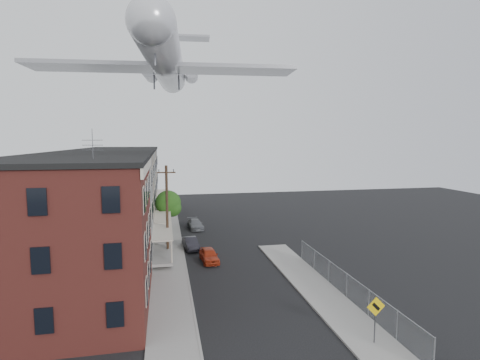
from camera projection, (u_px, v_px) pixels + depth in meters
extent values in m
plane|color=black|center=(273.00, 346.00, 20.91)|extent=(120.00, 120.00, 0.00)
cube|color=gray|center=(168.00, 239.00, 43.20)|extent=(3.00, 62.00, 0.12)
cube|color=gray|center=(321.00, 294.00, 27.84)|extent=(3.00, 26.00, 0.12)
cube|color=gray|center=(181.00, 238.00, 43.49)|extent=(0.15, 62.00, 0.14)
cube|color=gray|center=(303.00, 295.00, 27.55)|extent=(0.15, 26.00, 0.14)
cube|color=#3C1513|center=(70.00, 238.00, 24.83)|extent=(10.00, 12.00, 10.00)
cube|color=black|center=(66.00, 160.00, 24.28)|extent=(10.30, 12.30, 0.30)
cube|color=beige|center=(147.00, 166.00, 25.33)|extent=(0.16, 12.20, 0.60)
cylinder|color=#515156|center=(93.00, 145.00, 22.62)|extent=(0.04, 0.04, 2.00)
cube|color=#61615F|center=(96.00, 211.00, 34.09)|extent=(10.00, 7.00, 10.00)
cube|color=black|center=(93.00, 155.00, 33.54)|extent=(10.25, 7.00, 0.30)
cube|color=gray|center=(163.00, 255.00, 35.73)|extent=(1.80, 6.40, 0.25)
cube|color=beige|center=(162.00, 232.00, 35.49)|extent=(1.90, 6.50, 0.15)
cube|color=slate|center=(107.00, 199.00, 40.91)|extent=(10.00, 7.00, 10.00)
cube|color=black|center=(105.00, 152.00, 40.36)|extent=(10.25, 7.00, 0.30)
cube|color=gray|center=(163.00, 236.00, 42.55)|extent=(1.80, 6.40, 0.25)
cube|color=beige|center=(162.00, 217.00, 42.31)|extent=(1.90, 6.50, 0.15)
cube|color=#61615F|center=(115.00, 191.00, 47.73)|extent=(10.00, 7.00, 10.00)
cube|color=black|center=(114.00, 150.00, 47.18)|extent=(10.25, 7.00, 0.30)
cube|color=gray|center=(163.00, 223.00, 49.37)|extent=(1.80, 6.40, 0.25)
cube|color=beige|center=(163.00, 207.00, 49.13)|extent=(1.90, 6.50, 0.15)
cube|color=slate|center=(121.00, 184.00, 54.55)|extent=(10.00, 7.00, 10.00)
cube|color=black|center=(120.00, 149.00, 54.00)|extent=(10.25, 7.00, 0.30)
cube|color=gray|center=(163.00, 213.00, 56.19)|extent=(1.80, 6.40, 0.25)
cube|color=beige|center=(163.00, 198.00, 55.95)|extent=(1.90, 6.50, 0.15)
cube|color=#61615F|center=(126.00, 180.00, 61.37)|extent=(10.00, 7.00, 10.00)
cube|color=black|center=(125.00, 148.00, 60.82)|extent=(10.25, 7.00, 0.30)
cube|color=gray|center=(163.00, 205.00, 63.01)|extent=(1.80, 6.40, 0.25)
cube|color=beige|center=(163.00, 192.00, 62.78)|extent=(1.90, 6.50, 0.15)
cylinder|color=gray|center=(434.00, 356.00, 18.30)|extent=(0.06, 0.06, 1.90)
cylinder|color=gray|center=(397.00, 326.00, 21.22)|extent=(0.06, 0.06, 1.90)
cylinder|color=gray|center=(369.00, 303.00, 24.14)|extent=(0.06, 0.06, 1.90)
cylinder|color=gray|center=(347.00, 286.00, 27.07)|extent=(0.06, 0.06, 1.90)
cylinder|color=gray|center=(329.00, 272.00, 29.99)|extent=(0.06, 0.06, 1.90)
cylinder|color=gray|center=(314.00, 260.00, 32.91)|extent=(0.06, 0.06, 1.90)
cylinder|color=gray|center=(302.00, 250.00, 35.84)|extent=(0.06, 0.06, 1.90)
cube|color=gray|center=(347.00, 274.00, 26.97)|extent=(0.04, 18.00, 0.04)
cube|color=gray|center=(347.00, 286.00, 27.07)|extent=(0.02, 18.00, 1.80)
cylinder|color=#515156|center=(375.00, 322.00, 20.91)|extent=(0.07, 0.07, 2.60)
cube|color=yellow|center=(376.00, 307.00, 20.77)|extent=(1.10, 0.03, 1.10)
cube|color=black|center=(376.00, 307.00, 20.75)|extent=(0.52, 0.02, 0.52)
cylinder|color=black|center=(167.00, 211.00, 36.87)|extent=(0.26, 0.26, 9.00)
cube|color=black|center=(166.00, 173.00, 36.46)|extent=(1.80, 0.12, 0.12)
cylinder|color=black|center=(159.00, 171.00, 36.30)|extent=(0.08, 0.08, 0.25)
cylinder|color=black|center=(174.00, 170.00, 36.58)|extent=(0.08, 0.08, 0.25)
cylinder|color=black|center=(169.00, 222.00, 47.00)|extent=(0.24, 0.24, 2.40)
sphere|color=#174512|center=(168.00, 203.00, 46.75)|extent=(3.20, 3.20, 3.20)
sphere|color=#174512|center=(172.00, 208.00, 46.61)|extent=(2.24, 2.24, 2.24)
imported|color=#B13216|center=(209.00, 255.00, 35.30)|extent=(1.78, 3.85, 1.28)
imported|color=black|center=(191.00, 243.00, 39.41)|extent=(1.77, 3.83, 1.22)
imported|color=slate|center=(195.00, 224.00, 48.38)|extent=(2.19, 4.35, 1.21)
cylinder|color=silver|center=(165.00, 60.00, 38.77)|extent=(5.52, 26.29, 3.48)
sphere|color=silver|center=(151.00, 21.00, 25.89)|extent=(3.48, 3.48, 3.48)
cone|color=silver|center=(173.00, 80.00, 51.65)|extent=(3.73, 3.53, 3.48)
cube|color=#939399|center=(164.00, 68.00, 37.28)|extent=(26.37, 6.61, 0.38)
cylinder|color=#939399|center=(150.00, 73.00, 47.56)|extent=(2.08, 4.47, 1.74)
cylinder|color=#939399|center=(191.00, 74.00, 48.19)|extent=(2.08, 4.47, 1.74)
cube|color=silver|center=(172.00, 57.00, 50.79)|extent=(0.60, 4.14, 6.09)
cube|color=#939399|center=(172.00, 37.00, 51.56)|extent=(10.52, 3.63, 0.27)
cylinder|color=#515156|center=(155.00, 57.00, 28.25)|extent=(0.17, 0.17, 1.30)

